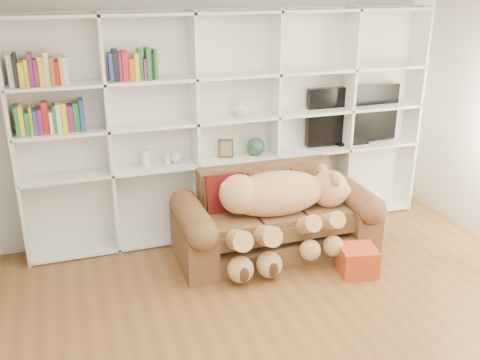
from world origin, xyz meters
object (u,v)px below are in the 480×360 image
object	(u,v)px
tv	(353,116)
sofa	(274,222)
gift_box	(357,260)
teddy_bear	(280,204)

from	to	relation	value
tv	sofa	bearing A→B (deg)	-151.83
tv	gift_box	bearing A→B (deg)	-114.88
gift_box	teddy_bear	bearing A→B (deg)	138.84
teddy_bear	sofa	bearing A→B (deg)	88.82
gift_box	tv	distance (m)	1.82
sofa	gift_box	world-z (taller)	sofa
sofa	teddy_bear	distance (m)	0.32
sofa	tv	bearing A→B (deg)	28.17
teddy_bear	gift_box	bearing A→B (deg)	-37.92
teddy_bear	gift_box	xyz separation A→B (m)	(0.60, -0.52, -0.46)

